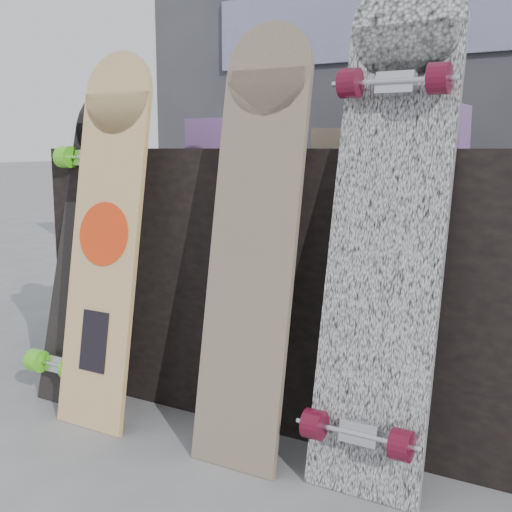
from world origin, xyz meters
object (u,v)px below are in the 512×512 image
Objects in this scene: skateboard_dark at (84,240)px; longboard_geisha at (106,229)px; longboard_cascadia at (387,218)px; longboard_celtic at (254,230)px; vendor_table at (308,276)px.

longboard_geisha is at bearing -27.40° from skateboard_dark.
longboard_cascadia reaches higher than longboard_geisha.
skateboard_dark is (-1.01, 0.03, -0.13)m from longboard_cascadia.
longboard_cascadia is (0.33, 0.05, 0.05)m from longboard_celtic.
vendor_table is 1.43× the size of longboard_celtic.
longboard_celtic is 0.34m from longboard_cascadia.
longboard_cascadia is (0.38, -0.36, 0.24)m from vendor_table.
longboard_geisha is 0.96× the size of longboard_celtic.
longboard_geisha is at bearing -135.03° from vendor_table.
skateboard_dark is (-0.20, 0.10, -0.06)m from longboard_geisha.
longboard_cascadia is 1.02m from skateboard_dark.
longboard_cascadia is at bearing -1.58° from skateboard_dark.
longboard_celtic is at bearing -83.23° from vendor_table.
skateboard_dark is at bearing 152.60° from longboard_geisha.
longboard_geisha is 0.82m from longboard_cascadia.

